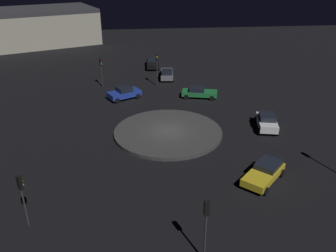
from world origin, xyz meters
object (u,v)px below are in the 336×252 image
car_yellow (264,172)px  car_white (267,121)px  car_blue (124,93)px  car_black (153,62)px  car_grey (167,74)px  car_green (199,92)px  traffic_light_northeast (101,67)px  store_building (19,28)px  traffic_light_west (206,219)px  traffic_light_east (157,63)px  traffic_light_northwest (22,191)px

car_yellow → car_white: car_white is taller
car_yellow → car_blue: size_ratio=0.98×
car_black → car_white: car_white is taller
car_grey → car_blue: (-7.43, 6.10, 0.01)m
car_green → traffic_light_northeast: 13.54m
car_yellow → store_building: size_ratio=0.13×
car_blue → traffic_light_west: size_ratio=1.04×
traffic_light_west → traffic_light_northeast: size_ratio=1.07×
car_yellow → traffic_light_east: 24.40m
car_white → store_building: bearing=-128.2°
car_grey → traffic_light_east: size_ratio=1.00×
car_blue → car_white: (-10.19, -14.45, 0.05)m
car_green → traffic_light_northeast: (5.38, 12.24, 2.12)m
car_black → car_blue: size_ratio=1.03×
car_yellow → car_white: 9.56m
traffic_light_west → traffic_light_east: (30.80, 0.19, 0.20)m
traffic_light_northeast → traffic_light_west: bearing=-12.3°
traffic_light_west → traffic_light_northwest: size_ratio=1.11×
car_green → traffic_light_northwest: 26.74m
car_grey → car_green: 8.63m
car_blue → car_white: bearing=-62.6°
car_grey → car_blue: car_blue is taller
traffic_light_northeast → car_green: bearing=40.3°
car_grey → traffic_light_northwest: bearing=163.3°
car_yellow → traffic_light_northwest: 17.46m
car_black → car_white: 25.83m
car_white → traffic_light_northwest: 23.96m
car_white → traffic_light_northeast: (14.99, 17.40, 1.99)m
car_blue → traffic_light_northwest: traffic_light_northwest is taller
car_yellow → traffic_light_northwest: size_ratio=1.14×
car_white → traffic_light_west: traffic_light_west is taller
store_building → traffic_light_east: bearing=109.7°
car_yellow → car_grey: size_ratio=0.96×
car_yellow → traffic_light_west: 9.98m
car_black → traffic_light_northeast: (-8.85, 7.44, 2.00)m
car_green → car_black: 15.01m
car_green → store_building: (33.32, 30.14, 2.79)m
traffic_light_west → store_building: store_building is taller
car_black → store_building: size_ratio=0.14×
car_blue → traffic_light_east: bearing=16.7°
traffic_light_northwest → store_building: store_building is taller
traffic_light_west → car_blue: bearing=8.9°
car_yellow → traffic_light_northeast: size_ratio=1.10×
car_blue → store_building: bearing=95.1°
traffic_light_northwest → store_building: 57.05m
car_black → traffic_light_northwest: bearing=-12.5°
traffic_light_northeast → traffic_light_northwest: bearing=-32.6°
car_green → traffic_light_northeast: size_ratio=1.18×
car_grey → store_building: bearing=52.3°
car_blue → traffic_light_northwest: bearing=-132.7°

